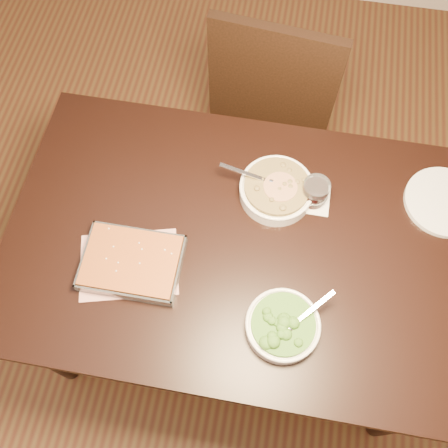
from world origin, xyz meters
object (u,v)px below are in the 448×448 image
(wine_tumbler, at_px, (315,192))
(dinner_plate, at_px, (444,202))
(table, at_px, (239,253))
(chair_far, at_px, (276,92))
(baking_dish, at_px, (132,263))
(broccoli_bowl, at_px, (283,325))
(stew_bowl, at_px, (276,189))

(wine_tumbler, xyz_separation_m, dinner_plate, (0.40, 0.06, -0.04))
(dinner_plate, bearing_deg, wine_tumbler, -171.70)
(table, relative_size, dinner_plate, 5.79)
(wine_tumbler, height_order, chair_far, chair_far)
(baking_dish, height_order, dinner_plate, baking_dish)
(table, bearing_deg, baking_dish, -155.84)
(table, bearing_deg, chair_far, 87.78)
(broccoli_bowl, relative_size, dinner_plate, 0.85)
(wine_tumbler, height_order, dinner_plate, wine_tumbler)
(chair_far, bearing_deg, table, 94.30)
(stew_bowl, relative_size, chair_far, 0.26)
(broccoli_bowl, relative_size, chair_far, 0.21)
(dinner_plate, bearing_deg, broccoli_bowl, -133.07)
(broccoli_bowl, distance_m, wine_tumbler, 0.42)
(table, distance_m, dinner_plate, 0.65)
(dinner_plate, distance_m, chair_far, 0.80)
(baking_dish, height_order, wine_tumbler, wine_tumbler)
(dinner_plate, relative_size, chair_far, 0.25)
(stew_bowl, bearing_deg, table, -115.68)
(stew_bowl, height_order, dinner_plate, stew_bowl)
(table, xyz_separation_m, dinner_plate, (0.60, 0.24, 0.10))
(wine_tumbler, bearing_deg, broccoli_bowl, -96.01)
(broccoli_bowl, distance_m, chair_far, 1.02)
(stew_bowl, xyz_separation_m, baking_dish, (-0.38, -0.31, -0.01))
(broccoli_bowl, relative_size, baking_dish, 0.72)
(table, height_order, dinner_plate, dinner_plate)
(broccoli_bowl, height_order, chair_far, chair_far)
(stew_bowl, bearing_deg, broccoli_bowl, -80.19)
(baking_dish, distance_m, dinner_plate, 0.97)
(baking_dish, relative_size, chair_far, 0.29)
(baking_dish, xyz_separation_m, wine_tumbler, (0.49, 0.31, 0.02))
(stew_bowl, xyz_separation_m, broccoli_bowl, (0.07, -0.41, -0.00))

